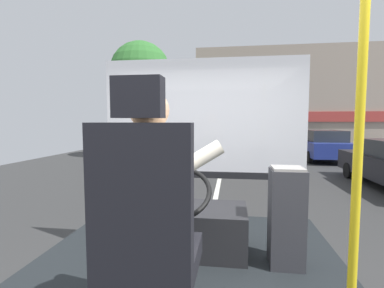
# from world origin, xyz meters

# --- Properties ---
(ground) EXTENTS (18.00, 44.00, 0.06)m
(ground) POSITION_xyz_m (0.00, 8.80, -0.02)
(ground) COLOR #313131
(driver_seat) EXTENTS (0.48, 0.48, 1.37)m
(driver_seat) POSITION_xyz_m (-0.05, -0.56, 1.22)
(driver_seat) COLOR black
(driver_seat) RESTS_ON bus_floor
(bus_driver) EXTENTS (0.75, 0.61, 0.82)m
(bus_driver) POSITION_xyz_m (-0.05, -0.46, 1.44)
(bus_driver) COLOR black
(bus_driver) RESTS_ON driver_seat
(steering_console) EXTENTS (1.10, 1.01, 0.82)m
(steering_console) POSITION_xyz_m (-0.05, 0.58, 0.85)
(steering_console) COLOR black
(steering_console) RESTS_ON bus_floor
(handrail_pole) EXTENTS (0.04, 0.04, 2.19)m
(handrail_pole) POSITION_xyz_m (0.96, -0.42, 1.72)
(handrail_pole) COLOR yellow
(handrail_pole) RESTS_ON bus_floor
(fare_box) EXTENTS (0.27, 0.26, 0.81)m
(fare_box) POSITION_xyz_m (0.80, 0.44, 1.03)
(fare_box) COLOR #333338
(fare_box) RESTS_ON bus_floor
(windshield_panel) EXTENTS (2.50, 0.08, 1.48)m
(windshield_panel) POSITION_xyz_m (0.00, 1.62, 1.67)
(windshield_panel) COLOR silver
(street_tree) EXTENTS (2.89, 2.89, 5.63)m
(street_tree) POSITION_xyz_m (-4.03, 11.46, 4.16)
(street_tree) COLOR #4C3828
(street_tree) RESTS_ON ground
(shop_building) EXTENTS (13.08, 5.80, 6.32)m
(shop_building) POSITION_xyz_m (4.66, 18.55, 3.16)
(shop_building) COLOR gray
(shop_building) RESTS_ON ground
(parked_car_blue) EXTENTS (1.84, 4.13, 1.39)m
(parked_car_blue) POSITION_xyz_m (4.54, 11.93, 0.72)
(parked_car_blue) COLOR navy
(parked_car_blue) RESTS_ON ground
(parked_car_silver) EXTENTS (1.92, 4.39, 1.31)m
(parked_car_silver) POSITION_xyz_m (4.97, 16.41, 0.68)
(parked_car_silver) COLOR silver
(parked_car_silver) RESTS_ON ground
(parked_car_charcoal) EXTENTS (1.91, 3.97, 1.41)m
(parked_car_charcoal) POSITION_xyz_m (5.07, 21.44, 0.73)
(parked_car_charcoal) COLOR #474C51
(parked_car_charcoal) RESTS_ON ground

